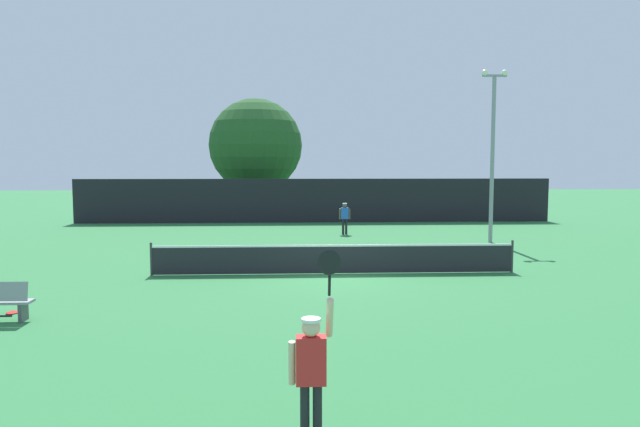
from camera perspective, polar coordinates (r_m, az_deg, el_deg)
ground_plane at (r=18.77m, az=1.44°, el=-6.05°), size 120.00×120.00×0.00m
tennis_net at (r=18.68m, az=1.44°, el=-4.50°), size 11.91×0.08×1.07m
perimeter_fence at (r=34.89m, az=-0.49°, el=1.30°), size 29.10×0.12×2.68m
player_serving at (r=7.42m, az=-0.82°, el=-14.60°), size 0.67×0.40×2.52m
player_receiving at (r=29.04m, az=2.49°, el=-0.19°), size 0.57×0.23×1.59m
tennis_ball at (r=21.96m, az=5.10°, el=-4.36°), size 0.07×0.07×0.07m
spare_racket at (r=15.79m, az=-28.42°, el=-8.71°), size 0.28×0.52×0.04m
light_pole at (r=27.11m, az=16.88°, el=6.61°), size 1.18×0.28×7.80m
large_tree at (r=40.28m, az=-6.46°, el=6.77°), size 6.49×6.49×8.11m
parked_car_near at (r=42.33m, az=-12.07°, el=1.08°), size 2.13×4.30×1.69m
parked_car_mid at (r=42.42m, az=-5.36°, el=1.18°), size 2.15×4.31×1.69m
parked_car_far at (r=41.71m, az=8.47°, el=1.08°), size 2.35×4.38×1.69m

